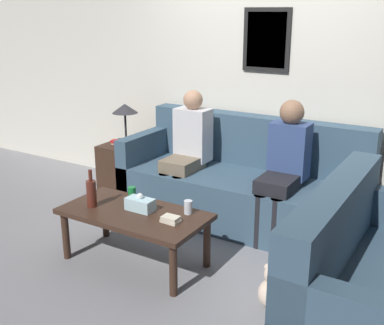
{
  "coord_description": "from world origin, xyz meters",
  "views": [
    {
      "loc": [
        1.86,
        -3.46,
        1.97
      ],
      "look_at": [
        -0.18,
        -0.1,
        0.73
      ],
      "focal_mm": 45.0,
      "sensor_mm": 36.0,
      "label": 1
    }
  ],
  "objects_px": {
    "wine_bottle": "(91,193)",
    "person_right": "(284,164)",
    "couch_main": "(242,186)",
    "coffee_table": "(134,218)",
    "couch_side": "(378,294)",
    "person_left": "(187,148)",
    "drinking_glass": "(188,207)",
    "teddy_bear": "(272,289)"
  },
  "relations": [
    {
      "from": "wine_bottle",
      "to": "teddy_bear",
      "type": "height_order",
      "value": "wine_bottle"
    },
    {
      "from": "coffee_table",
      "to": "wine_bottle",
      "type": "xyz_separation_m",
      "value": [
        -0.36,
        -0.09,
        0.18
      ]
    },
    {
      "from": "couch_main",
      "to": "person_left",
      "type": "relative_size",
      "value": 1.88
    },
    {
      "from": "couch_side",
      "to": "teddy_bear",
      "type": "bearing_deg",
      "value": 87.6
    },
    {
      "from": "person_left",
      "to": "person_right",
      "type": "relative_size",
      "value": 1.0
    },
    {
      "from": "wine_bottle",
      "to": "person_right",
      "type": "xyz_separation_m",
      "value": [
        1.18,
        1.18,
        0.11
      ]
    },
    {
      "from": "drinking_glass",
      "to": "person_right",
      "type": "distance_m",
      "value": 1.02
    },
    {
      "from": "drinking_glass",
      "to": "person_left",
      "type": "relative_size",
      "value": 0.09
    },
    {
      "from": "coffee_table",
      "to": "wine_bottle",
      "type": "height_order",
      "value": "wine_bottle"
    },
    {
      "from": "person_right",
      "to": "couch_side",
      "type": "bearing_deg",
      "value": -46.95
    },
    {
      "from": "person_left",
      "to": "teddy_bear",
      "type": "xyz_separation_m",
      "value": [
        1.38,
        -1.11,
        -0.54
      ]
    },
    {
      "from": "couch_side",
      "to": "person_left",
      "type": "xyz_separation_m",
      "value": [
        -2.06,
        1.14,
        0.34
      ]
    },
    {
      "from": "couch_main",
      "to": "couch_side",
      "type": "height_order",
      "value": "same"
    },
    {
      "from": "person_left",
      "to": "coffee_table",
      "type": "bearing_deg",
      "value": -80.4
    },
    {
      "from": "couch_main",
      "to": "wine_bottle",
      "type": "xyz_separation_m",
      "value": [
        -0.72,
        -1.33,
        0.23
      ]
    },
    {
      "from": "coffee_table",
      "to": "wine_bottle",
      "type": "distance_m",
      "value": 0.41
    },
    {
      "from": "person_right",
      "to": "teddy_bear",
      "type": "distance_m",
      "value": 1.28
    },
    {
      "from": "couch_side",
      "to": "drinking_glass",
      "type": "xyz_separation_m",
      "value": [
        -1.48,
        0.22,
        0.16
      ]
    },
    {
      "from": "coffee_table",
      "to": "person_left",
      "type": "distance_m",
      "value": 1.16
    },
    {
      "from": "teddy_bear",
      "to": "couch_side",
      "type": "bearing_deg",
      "value": -2.4
    },
    {
      "from": "teddy_bear",
      "to": "person_left",
      "type": "bearing_deg",
      "value": 141.24
    },
    {
      "from": "couch_side",
      "to": "coffee_table",
      "type": "distance_m",
      "value": 1.87
    },
    {
      "from": "couch_side",
      "to": "teddy_bear",
      "type": "distance_m",
      "value": 0.71
    },
    {
      "from": "wine_bottle",
      "to": "drinking_glass",
      "type": "height_order",
      "value": "wine_bottle"
    },
    {
      "from": "couch_main",
      "to": "coffee_table",
      "type": "distance_m",
      "value": 1.29
    },
    {
      "from": "wine_bottle",
      "to": "person_right",
      "type": "height_order",
      "value": "person_right"
    },
    {
      "from": "wine_bottle",
      "to": "person_left",
      "type": "bearing_deg",
      "value": 81.95
    },
    {
      "from": "coffee_table",
      "to": "person_right",
      "type": "relative_size",
      "value": 0.96
    },
    {
      "from": "drinking_glass",
      "to": "couch_main",
      "type": "bearing_deg",
      "value": 91.42
    },
    {
      "from": "wine_bottle",
      "to": "teddy_bear",
      "type": "bearing_deg",
      "value": 3.33
    },
    {
      "from": "couch_side",
      "to": "wine_bottle",
      "type": "distance_m",
      "value": 2.24
    },
    {
      "from": "person_left",
      "to": "person_right",
      "type": "height_order",
      "value": "person_left"
    },
    {
      "from": "wine_bottle",
      "to": "drinking_glass",
      "type": "relative_size",
      "value": 2.9
    },
    {
      "from": "couch_side",
      "to": "couch_main",
      "type": "bearing_deg",
      "value": 50.04
    },
    {
      "from": "teddy_bear",
      "to": "drinking_glass",
      "type": "bearing_deg",
      "value": 166.48
    },
    {
      "from": "couch_main",
      "to": "couch_side",
      "type": "bearing_deg",
      "value": -39.96
    },
    {
      "from": "couch_side",
      "to": "coffee_table",
      "type": "height_order",
      "value": "couch_side"
    },
    {
      "from": "couch_side",
      "to": "person_left",
      "type": "height_order",
      "value": "person_left"
    },
    {
      "from": "coffee_table",
      "to": "couch_main",
      "type": "bearing_deg",
      "value": 73.61
    },
    {
      "from": "person_left",
      "to": "person_right",
      "type": "distance_m",
      "value": 1.01
    },
    {
      "from": "coffee_table",
      "to": "teddy_bear",
      "type": "relative_size",
      "value": 3.73
    },
    {
      "from": "coffee_table",
      "to": "teddy_bear",
      "type": "height_order",
      "value": "coffee_table"
    }
  ]
}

